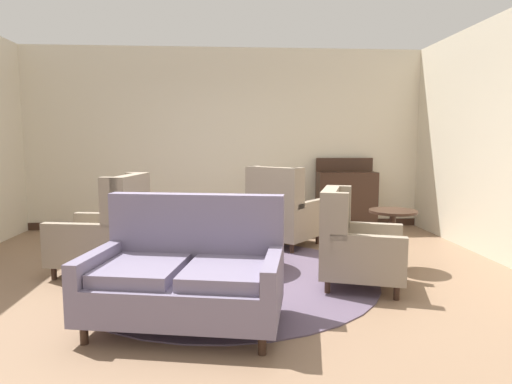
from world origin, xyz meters
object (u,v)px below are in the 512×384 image
Objects in this scene: porcelain_vase at (242,212)px; sideboard at (346,197)px; side_table at (392,233)px; armchair_far_left at (282,214)px; settee at (187,275)px; armchair_near_sideboard at (108,233)px; coffee_table at (237,232)px; armchair_beside_settee at (354,245)px.

sideboard is (1.81, 2.19, -0.12)m from porcelain_vase.
side_table is 2.28m from sideboard.
side_table is at bearing -2.83° from porcelain_vase.
armchair_far_left is 0.98× the size of sideboard.
armchair_far_left is (0.60, 1.05, -0.20)m from porcelain_vase.
porcelain_vase is 1.56m from settee.
armchair_near_sideboard is (-1.48, -0.03, -0.21)m from porcelain_vase.
settee is at bearing -106.48° from coffee_table.
sideboard reaches higher than armchair_far_left.
armchair_beside_settee is at bearing 147.37° from armchair_far_left.
armchair_far_left is 1.67m from sideboard.
sideboard is at bearing 49.71° from coffee_table.
settee is 1.39× the size of sideboard.
settee is (-0.43, -1.47, -0.02)m from coffee_table.
coffee_table is at bearing -130.29° from sideboard.
armchair_beside_settee is 1.45× the size of side_table.
coffee_table is at bearing 99.33° from armchair_far_left.
armchair_far_left reaches higher than porcelain_vase.
armchair_far_left is 1.17× the size of armchair_beside_settee.
settee is at bearing -147.91° from side_table.
coffee_table is 0.80× the size of sideboard.
armchair_near_sideboard reaches higher than porcelain_vase.
armchair_near_sideboard is 1.61× the size of side_table.
coffee_table is at bearing 84.24° from settee.
porcelain_vase is 1.49m from armchair_near_sideboard.
armchair_near_sideboard is at bearing 68.48° from armchair_far_left.
side_table is at bearing -28.90° from armchair_beside_settee.
porcelain_vase is (0.05, -0.01, 0.23)m from coffee_table.
settee reaches higher than porcelain_vase.
armchair_near_sideboard is (-0.99, 1.44, 0.04)m from settee.
porcelain_vase is 0.20× the size of settee.
coffee_table is 1.39× the size of side_table.
armchair_beside_settee is (2.58, -0.63, -0.02)m from armchair_near_sideboard.
armchair_near_sideboard is at bearing 178.96° from side_table.
armchair_far_left reaches higher than coffee_table.
sideboard is (0.09, 2.28, 0.13)m from side_table.
armchair_near_sideboard is at bearing -178.72° from coffee_table.
armchair_near_sideboard is 3.96m from sideboard.
armchair_far_left is 1.78m from armchair_beside_settee.
settee is 1.78m from armchair_beside_settee.
porcelain_vase reaches higher than side_table.
settee is at bearing 45.18° from armchair_near_sideboard.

